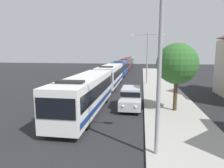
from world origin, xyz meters
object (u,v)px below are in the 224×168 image
white_suv (131,97)px  roadside_tree (177,64)px  bus_second_in_line (110,75)px  streetlamp_mid (147,53)px  bus_rear (128,62)px  streetlamp_near (160,45)px  bus_tail_end (131,60)px  bus_fourth_in_line (125,64)px  bus_lead (86,93)px  bus_middle (120,68)px

white_suv → roadside_tree: (3.76, -0.62, 3.06)m
bus_second_in_line → streetlamp_mid: bearing=23.6°
bus_rear → streetlamp_near: streetlamp_near is taller
bus_tail_end → streetlamp_mid: bearing=-83.9°
white_suv → roadside_tree: roadside_tree is taller
bus_fourth_in_line → bus_rear: 13.71m
bus_lead → bus_rear: size_ratio=1.06×
bus_fourth_in_line → streetlamp_mid: bearing=-77.1°
bus_lead → bus_fourth_in_line: 39.15m
bus_fourth_in_line → bus_tail_end: (-0.00, 26.73, -0.00)m
bus_lead → bus_middle: (-0.00, 26.41, -0.00)m
roadside_tree → bus_second_in_line: bearing=121.9°
bus_lead → streetlamp_mid: size_ratio=1.53×
bus_tail_end → roadside_tree: bearing=-83.4°
bus_fourth_in_line → streetlamp_mid: streetlamp_mid is taller
bus_rear → bus_lead: bearing=-90.0°
streetlamp_near → bus_tail_end: bearing=94.3°
bus_lead → streetlamp_near: 9.18m
bus_rear → bus_middle: bearing=-90.0°
streetlamp_near → bus_second_in_line: bearing=105.4°
streetlamp_mid → bus_lead: bearing=-109.2°
bus_second_in_line → bus_middle: same height
bus_second_in_line → bus_middle: 13.27m
bus_rear → streetlamp_mid: (5.40, -37.36, 3.19)m
roadside_tree → bus_rear: bearing=98.2°
bus_middle → roadside_tree: roadside_tree is taller
bus_lead → bus_tail_end: size_ratio=1.13×
bus_second_in_line → white_suv: (3.70, -11.35, -0.66)m
bus_second_in_line → bus_fourth_in_line: 26.01m
bus_fourth_in_line → roadside_tree: size_ratio=2.16×
bus_fourth_in_line → streetlamp_mid: 24.47m
bus_middle → roadside_tree: (7.46, -25.24, 2.40)m
bus_lead → bus_middle: bearing=90.0°
bus_fourth_in_line → bus_second_in_line: bearing=-90.0°
bus_lead → bus_fourth_in_line: bearing=90.0°
white_suv → bus_tail_end: bearing=93.3°
white_suv → streetlamp_mid: bearing=82.9°
bus_tail_end → white_suv: 64.20m
roadside_tree → white_suv: bearing=170.7°
bus_second_in_line → streetlamp_near: streetlamp_near is taller
bus_lead → white_suv: size_ratio=2.53×
bus_middle → white_suv: size_ratio=2.42×
bus_second_in_line → bus_fourth_in_line: bearing=90.0°
bus_second_in_line → roadside_tree: (7.46, -11.97, 2.40)m
streetlamp_mid → roadside_tree: streetlamp_mid is taller
streetlamp_near → roadside_tree: (2.06, 7.62, -1.27)m
bus_tail_end → bus_middle: bearing=-90.0°
bus_tail_end → bus_lead: bearing=-90.0°
bus_lead → bus_fourth_in_line: same height
bus_fourth_in_line → streetlamp_near: size_ratio=1.43×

